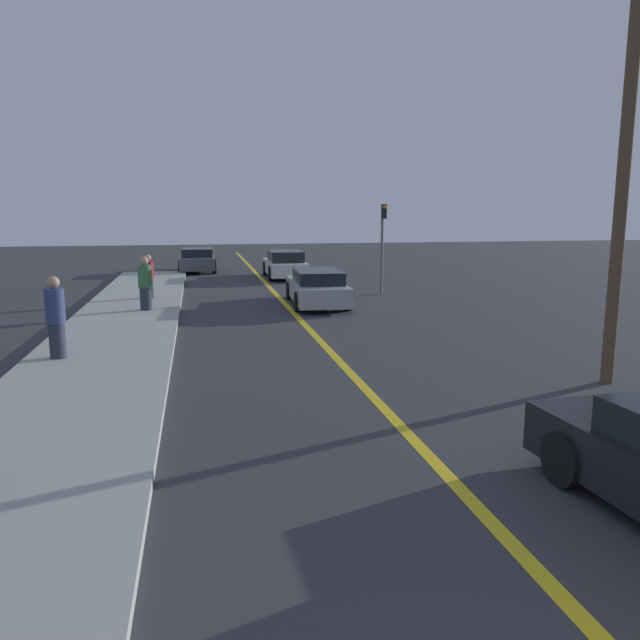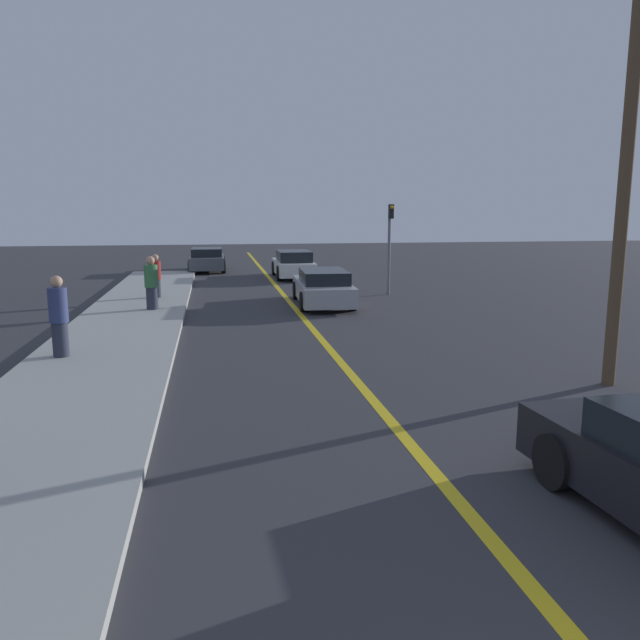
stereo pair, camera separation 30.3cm
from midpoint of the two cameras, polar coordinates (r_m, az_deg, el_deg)
name	(u,v)px [view 1 (the left image)]	position (r m, az deg, el deg)	size (l,w,h in m)	color
road_center_line	(296,316)	(19.92, -2.63, 0.41)	(0.20, 60.00, 0.01)	gold
sidewalk_left	(118,330)	(17.99, -18.46, -0.92)	(3.17, 32.22, 0.15)	#9E9E99
car_ahead_center	(317,287)	(22.08, -0.68, 2.99)	(2.06, 4.84, 1.26)	#9E9EA3
car_far_distant	(285,265)	(30.97, -3.50, 5.08)	(1.94, 4.45, 1.34)	silver
car_parked_left_lot	(197,260)	(34.73, -11.39, 5.41)	(1.98, 4.18, 1.27)	#4C5156
pedestrian_mid_group	(56,318)	(14.68, -23.56, 0.20)	(0.40, 0.40, 1.79)	#282D3D
pedestrian_far_standing	(145,284)	(20.79, -16.10, 3.20)	(0.43, 0.43, 1.72)	#282D3D
pedestrian_by_sign	(149,277)	(23.61, -15.76, 3.85)	(0.38, 0.38, 1.59)	#282D3D
traffic_light	(382,239)	(24.76, 5.38, 7.40)	(0.18, 0.40, 3.54)	slate
utility_pole	(622,185)	(13.02, 25.32, 11.06)	(0.24, 0.24, 7.57)	brown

